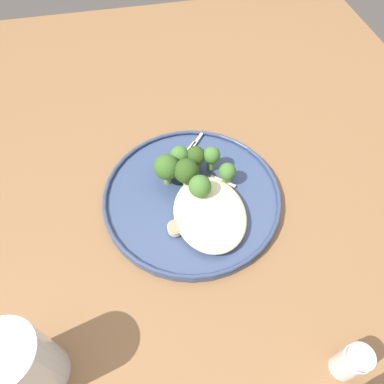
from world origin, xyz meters
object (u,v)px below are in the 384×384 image
(dinner_plate, at_px, (192,196))
(broccoli_floret_tall_stalk, at_px, (200,187))
(broccoli_floret_rear_charred, at_px, (186,171))
(broccoli_floret_split_head, at_px, (196,157))
(water_glass, at_px, (25,366))
(broccoli_floret_center_pile, at_px, (227,172))
(seared_scallop_tiny_bay, at_px, (175,228))
(salt_shaker, at_px, (351,362))
(broccoli_floret_small_sprig, at_px, (180,157))
(broccoli_floret_near_rim, at_px, (212,156))
(seared_scallop_right_edge, at_px, (217,218))
(seared_scallop_left_edge, at_px, (212,232))
(seared_scallop_on_noodles, at_px, (197,205))
(broccoli_floret_front_edge, at_px, (167,167))

(dinner_plate, relative_size, broccoli_floret_tall_stalk, 5.02)
(broccoli_floret_rear_charred, bearing_deg, broccoli_floret_split_head, 145.57)
(dinner_plate, height_order, water_glass, water_glass)
(broccoli_floret_center_pile, height_order, water_glass, water_glass)
(seared_scallop_tiny_bay, relative_size, salt_shaker, 0.37)
(broccoli_floret_small_sprig, relative_size, broccoli_floret_tall_stalk, 0.90)
(broccoli_floret_near_rim, bearing_deg, salt_shaker, 14.28)
(broccoli_floret_split_head, bearing_deg, seared_scallop_right_edge, 4.88)
(seared_scallop_left_edge, bearing_deg, broccoli_floret_split_head, 178.51)
(seared_scallop_on_noodles, distance_m, broccoli_floret_front_edge, 0.08)
(broccoli_floret_split_head, height_order, broccoli_floret_small_sprig, broccoli_floret_small_sprig)
(broccoli_floret_front_edge, height_order, salt_shaker, broccoli_floret_front_edge)
(seared_scallop_left_edge, xyz_separation_m, seared_scallop_tiny_bay, (-0.02, -0.05, 0.00))
(seared_scallop_on_noodles, bearing_deg, broccoli_floret_front_edge, -150.38)
(seared_scallop_left_edge, xyz_separation_m, broccoli_floret_small_sprig, (-0.14, -0.02, 0.02))
(seared_scallop_tiny_bay, relative_size, broccoli_floret_near_rim, 0.49)
(broccoli_floret_small_sprig, bearing_deg, broccoli_floret_front_edge, -48.03)
(dinner_plate, bearing_deg, broccoli_floret_near_rim, 137.26)
(seared_scallop_on_noodles, height_order, broccoli_floret_small_sprig, broccoli_floret_small_sprig)
(seared_scallop_on_noodles, bearing_deg, seared_scallop_right_edge, 38.64)
(broccoli_floret_split_head, xyz_separation_m, broccoli_floret_rear_charred, (0.03, -0.02, 0.01))
(dinner_plate, height_order, broccoli_floret_front_edge, broccoli_floret_front_edge)
(broccoli_floret_front_edge, bearing_deg, seared_scallop_right_edge, 32.79)
(broccoli_floret_center_pile, distance_m, salt_shaker, 0.31)
(broccoli_floret_near_rim, bearing_deg, broccoli_floret_split_head, -102.05)
(dinner_plate, height_order, seared_scallop_tiny_bay, seared_scallop_tiny_bay)
(broccoli_floret_near_rim, distance_m, broccoli_floret_small_sprig, 0.05)
(seared_scallop_on_noodles, distance_m, water_glass, 0.31)
(seared_scallop_tiny_bay, xyz_separation_m, broccoli_floret_tall_stalk, (-0.05, 0.05, 0.03))
(seared_scallop_right_edge, height_order, broccoli_floret_tall_stalk, broccoli_floret_tall_stalk)
(broccoli_floret_front_edge, relative_size, broccoli_floret_tall_stalk, 1.03)
(broccoli_floret_center_pile, bearing_deg, salt_shaker, 12.70)
(seared_scallop_right_edge, bearing_deg, broccoli_floret_front_edge, -147.21)
(broccoli_floret_near_rim, xyz_separation_m, broccoli_floret_tall_stalk, (0.06, -0.03, 0.01))
(broccoli_floret_center_pile, bearing_deg, broccoli_floret_small_sprig, -121.88)
(seared_scallop_tiny_bay, xyz_separation_m, broccoli_floret_rear_charred, (-0.08, 0.03, 0.03))
(broccoli_floret_small_sprig, distance_m, broccoli_floret_front_edge, 0.03)
(broccoli_floret_near_rim, bearing_deg, broccoli_floret_tall_stalk, -29.76)
(seared_scallop_tiny_bay, bearing_deg, broccoli_floret_split_head, 154.15)
(seared_scallop_right_edge, distance_m, broccoli_floret_front_edge, 0.11)
(seared_scallop_tiny_bay, distance_m, broccoli_floret_center_pile, 0.13)
(broccoli_floret_split_head, bearing_deg, broccoli_floret_rear_charred, -34.43)
(seared_scallop_left_edge, relative_size, water_glass, 0.22)
(seared_scallop_tiny_bay, distance_m, broccoli_floret_tall_stalk, 0.07)
(seared_scallop_tiny_bay, xyz_separation_m, salt_shaker, (0.23, 0.17, 0.01))
(seared_scallop_on_noodles, relative_size, broccoli_floret_center_pile, 0.69)
(broccoli_floret_rear_charred, height_order, broccoli_floret_tall_stalk, same)
(seared_scallop_tiny_bay, height_order, broccoli_floret_small_sprig, broccoli_floret_small_sprig)
(seared_scallop_tiny_bay, height_order, broccoli_floret_split_head, broccoli_floret_split_head)
(seared_scallop_on_noodles, height_order, seared_scallop_right_edge, same)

